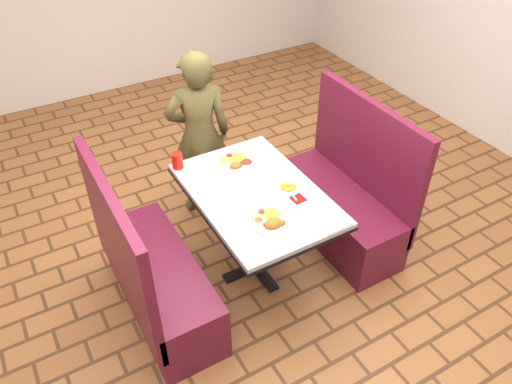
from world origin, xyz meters
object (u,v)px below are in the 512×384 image
(dining_table, at_px, (256,203))
(red_tumbler, at_px, (177,161))
(diner_person, at_px, (199,136))
(near_dinner_plate, at_px, (270,218))
(booth_bench_left, at_px, (154,278))
(booth_bench_right, at_px, (342,202))
(plantain_plate, at_px, (288,188))
(far_dinner_plate, at_px, (236,160))

(dining_table, relative_size, red_tumbler, 10.11)
(diner_person, distance_m, near_dinner_plate, 1.20)
(dining_table, distance_m, booth_bench_left, 0.86)
(dining_table, xyz_separation_m, diner_person, (-0.01, 0.89, 0.07))
(diner_person, bearing_deg, booth_bench_right, 146.86)
(red_tumbler, bearing_deg, near_dinner_plate, -72.17)
(booth_bench_right, xyz_separation_m, near_dinner_plate, (-0.88, -0.31, 0.45))
(booth_bench_right, xyz_separation_m, red_tumbler, (-1.15, 0.53, 0.48))
(dining_table, relative_size, diner_person, 0.84)
(booth_bench_left, relative_size, plantain_plate, 7.23)
(plantain_plate, bearing_deg, far_dinner_plate, 110.01)
(dining_table, height_order, plantain_plate, plantain_plate)
(dining_table, height_order, far_dinner_plate, far_dinner_plate)
(near_dinner_plate, height_order, plantain_plate, near_dinner_plate)
(plantain_plate, bearing_deg, diner_person, 102.87)
(dining_table, xyz_separation_m, booth_bench_left, (-0.80, 0.00, -0.32))
(booth_bench_right, height_order, near_dinner_plate, booth_bench_right)
(far_dinner_plate, xyz_separation_m, red_tumbler, (-0.39, 0.17, 0.03))
(far_dinner_plate, xyz_separation_m, plantain_plate, (0.16, -0.45, -0.02))
(far_dinner_plate, distance_m, plantain_plate, 0.48)
(booth_bench_left, xyz_separation_m, near_dinner_plate, (0.72, -0.31, 0.45))
(booth_bench_left, height_order, booth_bench_right, same)
(booth_bench_left, relative_size, booth_bench_right, 1.00)
(near_dinner_plate, distance_m, plantain_plate, 0.36)
(booth_bench_right, relative_size, near_dinner_plate, 4.30)
(plantain_plate, xyz_separation_m, red_tumbler, (-0.56, 0.62, 0.05))
(dining_table, bearing_deg, diner_person, 90.94)
(booth_bench_left, distance_m, diner_person, 1.25)
(booth_bench_left, bearing_deg, dining_table, 0.00)
(booth_bench_left, bearing_deg, red_tumbler, 49.94)
(dining_table, relative_size, plantain_plate, 7.30)
(booth_bench_left, relative_size, diner_person, 0.83)
(diner_person, bearing_deg, booth_bench_left, 63.33)
(diner_person, bearing_deg, far_dinner_plate, 110.97)
(booth_bench_right, bearing_deg, plantain_plate, -172.08)
(booth_bench_right, relative_size, plantain_plate, 7.23)
(red_tumbler, bearing_deg, booth_bench_left, -130.06)
(diner_person, bearing_deg, red_tumbler, 61.65)
(diner_person, height_order, red_tumbler, diner_person)
(booth_bench_left, height_order, red_tumbler, booth_bench_left)
(booth_bench_left, xyz_separation_m, booth_bench_right, (1.60, 0.00, 0.00))
(booth_bench_left, xyz_separation_m, plantain_plate, (1.01, -0.08, 0.43))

